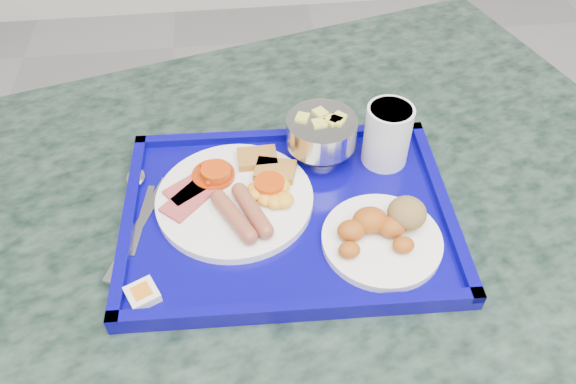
{
  "coord_description": "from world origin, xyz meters",
  "views": [
    {
      "loc": [
        -0.41,
        0.36,
        1.39
      ],
      "look_at": [
        -0.35,
        0.88,
        0.85
      ],
      "focal_mm": 35.0,
      "sensor_mm": 36.0,
      "label": 1
    }
  ],
  "objects_px": {
    "tray": "(288,215)",
    "juice_cup": "(387,133)",
    "fruit_bowl": "(322,132)",
    "main_plate": "(240,195)",
    "bread_plate": "(384,232)",
    "table": "(266,288)"
  },
  "relations": [
    {
      "from": "bread_plate",
      "to": "fruit_bowl",
      "type": "distance_m",
      "value": 0.18
    },
    {
      "from": "main_plate",
      "to": "bread_plate",
      "type": "relative_size",
      "value": 1.39
    },
    {
      "from": "table",
      "to": "tray",
      "type": "relative_size",
      "value": 3.11
    },
    {
      "from": "fruit_bowl",
      "to": "juice_cup",
      "type": "xyz_separation_m",
      "value": [
        0.09,
        -0.02,
        0.0
      ]
    },
    {
      "from": "main_plate",
      "to": "fruit_bowl",
      "type": "height_order",
      "value": "fruit_bowl"
    },
    {
      "from": "main_plate",
      "to": "fruit_bowl",
      "type": "distance_m",
      "value": 0.15
    },
    {
      "from": "bread_plate",
      "to": "table",
      "type": "bearing_deg",
      "value": 149.71
    },
    {
      "from": "main_plate",
      "to": "bread_plate",
      "type": "height_order",
      "value": "bread_plate"
    },
    {
      "from": "main_plate",
      "to": "fruit_bowl",
      "type": "xyz_separation_m",
      "value": [
        0.13,
        0.08,
        0.04
      ]
    },
    {
      "from": "tray",
      "to": "juice_cup",
      "type": "xyz_separation_m",
      "value": [
        0.16,
        0.09,
        0.06
      ]
    },
    {
      "from": "main_plate",
      "to": "juice_cup",
      "type": "bearing_deg",
      "value": 15.32
    },
    {
      "from": "table",
      "to": "fruit_bowl",
      "type": "xyz_separation_m",
      "value": [
        0.1,
        0.08,
        0.27
      ]
    },
    {
      "from": "tray",
      "to": "fruit_bowl",
      "type": "height_order",
      "value": "fruit_bowl"
    },
    {
      "from": "bread_plate",
      "to": "juice_cup",
      "type": "bearing_deg",
      "value": 76.3
    },
    {
      "from": "main_plate",
      "to": "bread_plate",
      "type": "bearing_deg",
      "value": -26.86
    },
    {
      "from": "tray",
      "to": "fruit_bowl",
      "type": "relative_size",
      "value": 4.44
    },
    {
      "from": "table",
      "to": "bread_plate",
      "type": "height_order",
      "value": "bread_plate"
    },
    {
      "from": "table",
      "to": "juice_cup",
      "type": "xyz_separation_m",
      "value": [
        0.19,
        0.06,
        0.27
      ]
    },
    {
      "from": "main_plate",
      "to": "fruit_bowl",
      "type": "bearing_deg",
      "value": 31.78
    },
    {
      "from": "bread_plate",
      "to": "tray",
      "type": "bearing_deg",
      "value": 151.92
    },
    {
      "from": "main_plate",
      "to": "juice_cup",
      "type": "relative_size",
      "value": 2.31
    },
    {
      "from": "juice_cup",
      "to": "tray",
      "type": "bearing_deg",
      "value": -150.07
    }
  ]
}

